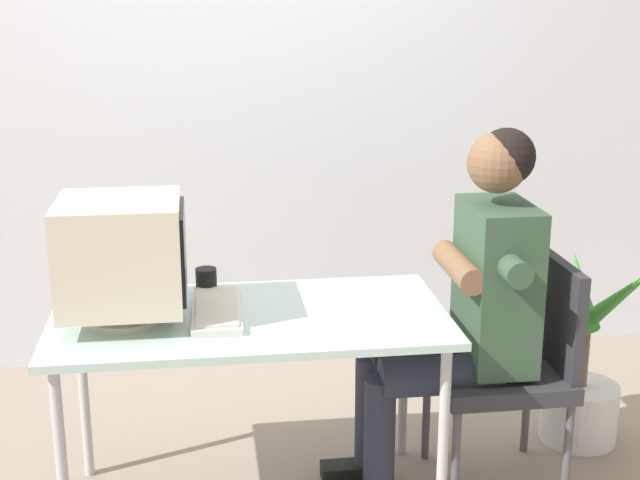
# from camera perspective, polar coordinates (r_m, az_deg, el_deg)

# --- Properties ---
(wall_back) EXTENTS (8.00, 0.10, 3.00)m
(wall_back) POSITION_cam_1_polar(r_m,az_deg,el_deg) (4.27, -1.73, 12.09)
(wall_back) COLOR silver
(wall_back) RESTS_ON ground_plane
(desk) EXTENTS (1.32, 0.69, 0.72)m
(desk) POSITION_cam_1_polar(r_m,az_deg,el_deg) (3.05, -4.43, -5.76)
(desk) COLOR #B7B7BC
(desk) RESTS_ON ground_plane
(crt_monitor) EXTENTS (0.40, 0.38, 0.41)m
(crt_monitor) POSITION_cam_1_polar(r_m,az_deg,el_deg) (2.96, -12.42, -0.90)
(crt_monitor) COLOR beige
(crt_monitor) RESTS_ON desk
(keyboard) EXTENTS (0.17, 0.43, 0.03)m
(keyboard) POSITION_cam_1_polar(r_m,az_deg,el_deg) (3.04, -6.54, -4.40)
(keyboard) COLOR silver
(keyboard) RESTS_ON desk
(office_chair) EXTENTS (0.46, 0.46, 0.85)m
(office_chair) POSITION_cam_1_polar(r_m,az_deg,el_deg) (3.33, 12.24, -7.37)
(office_chair) COLOR #4C4C51
(office_chair) RESTS_ON ground_plane
(person_seated) EXTENTS (0.71, 0.56, 1.32)m
(person_seated) POSITION_cam_1_polar(r_m,az_deg,el_deg) (3.19, 9.26, -3.80)
(person_seated) COLOR #334C38
(person_seated) RESTS_ON ground_plane
(potted_plant) EXTENTS (0.57, 0.53, 0.80)m
(potted_plant) POSITION_cam_1_polar(r_m,az_deg,el_deg) (3.78, 16.25, -7.99)
(potted_plant) COLOR silver
(potted_plant) RESTS_ON ground_plane
(desk_mug) EXTENTS (0.08, 0.09, 0.09)m
(desk_mug) POSITION_cam_1_polar(r_m,az_deg,el_deg) (3.24, -7.20, -2.57)
(desk_mug) COLOR black
(desk_mug) RESTS_ON desk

